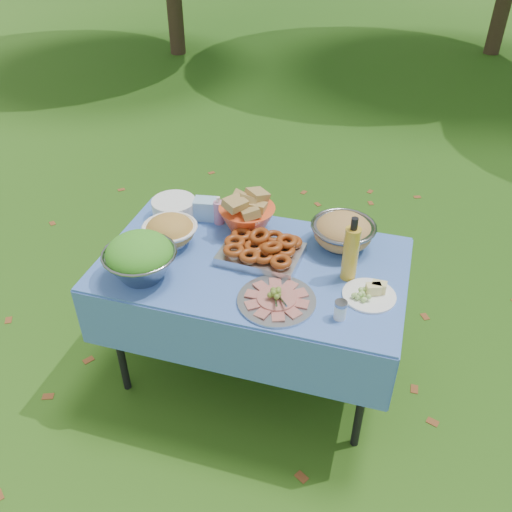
{
  "coord_description": "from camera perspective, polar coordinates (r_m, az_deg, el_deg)",
  "views": [
    {
      "loc": [
        0.61,
        -1.99,
        2.35
      ],
      "look_at": [
        0.02,
        0.0,
        0.8
      ],
      "focal_mm": 38.0,
      "sensor_mm": 36.0,
      "label": 1
    }
  ],
  "objects": [
    {
      "name": "wipes_box",
      "position": [
        2.93,
        -5.28,
        4.97
      ],
      "size": [
        0.14,
        0.11,
        0.11
      ],
      "primitive_type": "cube",
      "rotation": [
        0.0,
        0.0,
        0.16
      ],
      "color": "#A1D4FB",
      "rests_on": "picnic_table"
    },
    {
      "name": "pasta_bowl_steel",
      "position": [
        2.71,
        9.15,
        2.58
      ],
      "size": [
        0.36,
        0.36,
        0.17
      ],
      "primitive_type": null,
      "rotation": [
        0.0,
        0.0,
        -0.13
      ],
      "color": "gray",
      "rests_on": "picnic_table"
    },
    {
      "name": "charcuterie_platter",
      "position": [
        2.37,
        2.2,
        -4.08
      ],
      "size": [
        0.46,
        0.46,
        0.08
      ],
      "primitive_type": "cylinder",
      "rotation": [
        0.0,
        0.0,
        -0.43
      ],
      "color": "#AAADB2",
      "rests_on": "picnic_table"
    },
    {
      "name": "ground",
      "position": [
        3.14,
        -0.32,
        -11.77
      ],
      "size": [
        80.0,
        80.0,
        0.0
      ],
      "primitive_type": "plane",
      "color": "#0D3609",
      "rests_on": "ground"
    },
    {
      "name": "sanitizer_bottle",
      "position": [
        2.87,
        -3.94,
        4.84
      ],
      "size": [
        0.07,
        0.07,
        0.16
      ],
      "primitive_type": "cylinder",
      "rotation": [
        0.0,
        0.0,
        0.34
      ],
      "color": "#CB81A6",
      "rests_on": "picnic_table"
    },
    {
      "name": "pasta_bowl_white",
      "position": [
        2.74,
        -9.04,
        2.67
      ],
      "size": [
        0.35,
        0.35,
        0.15
      ],
      "primitive_type": null,
      "rotation": [
        0.0,
        0.0,
        0.36
      ],
      "color": "white",
      "rests_on": "picnic_table"
    },
    {
      "name": "oil_bottle",
      "position": [
        2.46,
        9.99,
        0.75
      ],
      "size": [
        0.07,
        0.07,
        0.32
      ],
      "primitive_type": "cylinder",
      "rotation": [
        0.0,
        0.0,
        0.02
      ],
      "color": "gold",
      "rests_on": "picnic_table"
    },
    {
      "name": "cheese_plate",
      "position": [
        2.45,
        11.89,
        -3.6
      ],
      "size": [
        0.32,
        0.32,
        0.07
      ],
      "primitive_type": "cylinder",
      "rotation": [
        0.0,
        0.0,
        0.43
      ],
      "color": "white",
      "rests_on": "picnic_table"
    },
    {
      "name": "shaker",
      "position": [
        2.31,
        8.86,
        -5.64
      ],
      "size": [
        0.06,
        0.06,
        0.09
      ],
      "primitive_type": "cylinder",
      "rotation": [
        0.0,
        0.0,
        -0.09
      ],
      "color": "white",
      "rests_on": "picnic_table"
    },
    {
      "name": "fried_tray",
      "position": [
        2.62,
        0.53,
        0.58
      ],
      "size": [
        0.4,
        0.3,
        0.09
      ],
      "primitive_type": "cube",
      "rotation": [
        0.0,
        0.0,
        -0.06
      ],
      "color": "#B4B5B9",
      "rests_on": "picnic_table"
    },
    {
      "name": "salad_bowl",
      "position": [
        2.52,
        -12.13,
        -0.14
      ],
      "size": [
        0.42,
        0.42,
        0.22
      ],
      "primitive_type": null,
      "rotation": [
        0.0,
        0.0,
        0.3
      ],
      "color": "gray",
      "rests_on": "picnic_table"
    },
    {
      "name": "plate_stack",
      "position": [
        2.95,
        -8.61,
        4.96
      ],
      "size": [
        0.24,
        0.24,
        0.11
      ],
      "primitive_type": "cylinder",
      "rotation": [
        0.0,
        0.0,
        -0.03
      ],
      "color": "white",
      "rests_on": "picnic_table"
    },
    {
      "name": "picnic_table",
      "position": [
        2.86,
        -0.35,
        -6.71
      ],
      "size": [
        1.46,
        0.86,
        0.76
      ],
      "primitive_type": "cube",
      "color": "#84C3FF",
      "rests_on": "ground"
    },
    {
      "name": "bread_bowl",
      "position": [
        2.8,
        -0.95,
        4.59
      ],
      "size": [
        0.33,
        0.33,
        0.2
      ],
      "primitive_type": null,
      "rotation": [
        0.0,
        0.0,
        -0.13
      ],
      "color": "#F45123",
      "rests_on": "picnic_table"
    }
  ]
}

